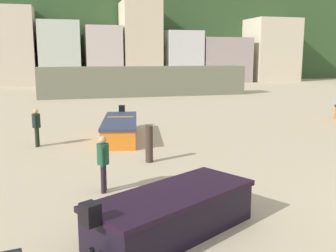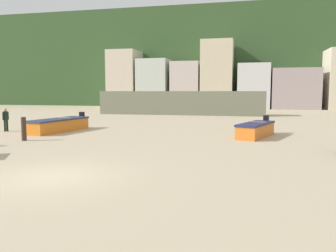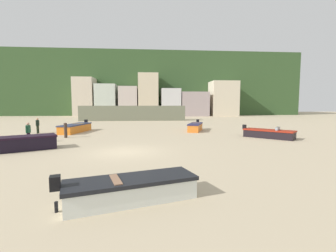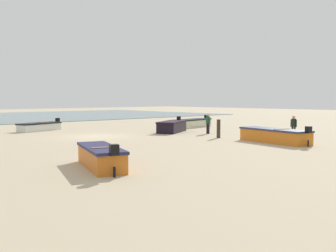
% 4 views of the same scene
% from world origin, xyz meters
% --- Properties ---
extents(ground_plane, '(160.00, 160.00, 0.00)m').
position_xyz_m(ground_plane, '(0.00, 0.00, 0.00)').
color(ground_plane, '#BEAC89').
extents(headland_hill, '(90.00, 32.00, 17.80)m').
position_xyz_m(headland_hill, '(0.00, 66.00, 8.90)').
color(headland_hill, '#324F29').
rests_on(headland_hill, ground).
extents(harbor_pier, '(19.60, 2.40, 2.79)m').
position_xyz_m(harbor_pier, '(-1.42, 30.00, 1.40)').
color(harbor_pier, '#6C6F58').
rests_on(harbor_pier, ground).
extents(townhouse_far_left, '(4.85, 6.28, 9.75)m').
position_xyz_m(townhouse_far_left, '(-14.57, 47.14, 4.88)').
color(townhouse_far_left, beige).
rests_on(townhouse_far_left, ground).
extents(townhouse_left, '(5.12, 5.16, 8.13)m').
position_xyz_m(townhouse_left, '(-9.19, 46.58, 4.07)').
color(townhouse_left, beige).
rests_on(townhouse_left, ground).
extents(townhouse_centre_left, '(4.65, 5.20, 7.59)m').
position_xyz_m(townhouse_centre_left, '(-3.59, 46.60, 3.79)').
color(townhouse_centre_left, beige).
rests_on(townhouse_centre_left, ground).
extents(townhouse_centre, '(5.05, 5.61, 10.92)m').
position_xyz_m(townhouse_centre, '(1.53, 46.80, 5.46)').
color(townhouse_centre, beige).
rests_on(townhouse_centre, ground).
extents(townhouse_centre_right, '(4.97, 5.01, 7.11)m').
position_xyz_m(townhouse_centre_right, '(7.32, 46.51, 3.56)').
color(townhouse_centre_right, silver).
rests_on(townhouse_centre_right, ground).
extents(townhouse_right, '(7.11, 6.76, 6.28)m').
position_xyz_m(townhouse_right, '(13.60, 47.38, 3.14)').
color(townhouse_right, '#A69595').
rests_on(townhouse_right, ground).
extents(boat_orange_1, '(2.41, 5.35, 1.22)m').
position_xyz_m(boat_orange_1, '(-6.49, 11.33, 0.46)').
color(boat_orange_1, orange).
rests_on(boat_orange_1, ground).
extents(boat_orange_2, '(2.52, 4.30, 1.20)m').
position_xyz_m(boat_orange_2, '(6.83, 11.50, 0.45)').
color(boat_orange_2, orange).
rests_on(boat_orange_2, ground).
extents(mooring_post_near_water, '(0.27, 0.27, 1.34)m').
position_xyz_m(mooring_post_near_water, '(-6.07, 6.97, 0.67)').
color(mooring_post_near_water, '#3D2E25').
rests_on(mooring_post_near_water, ground).
extents(beach_walker_foreground, '(0.38, 0.54, 1.62)m').
position_xyz_m(beach_walker_foreground, '(-10.13, 10.62, 0.95)').
color(beach_walker_foreground, black).
rests_on(beach_walker_foreground, ground).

